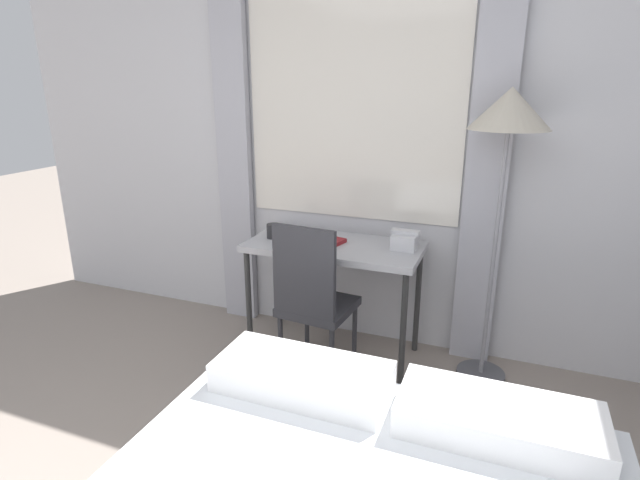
# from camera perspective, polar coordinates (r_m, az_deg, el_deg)

# --- Properties ---
(wall_back_with_window) EXTENTS (5.16, 0.13, 2.70)m
(wall_back_with_window) POSITION_cam_1_polar(r_m,az_deg,el_deg) (3.27, 3.61, 11.39)
(wall_back_with_window) COLOR silver
(wall_back_with_window) RESTS_ON ground_plane
(desk) EXTENTS (1.07, 0.52, 0.75)m
(desk) POSITION_cam_1_polar(r_m,az_deg,el_deg) (3.10, 1.64, -1.71)
(desk) COLOR #B2B2B7
(desk) RESTS_ON ground_plane
(desk_chair) EXTENTS (0.43, 0.43, 0.96)m
(desk_chair) POSITION_cam_1_polar(r_m,az_deg,el_deg) (2.93, -0.87, -6.34)
(desk_chair) COLOR #333338
(desk_chair) RESTS_ON ground_plane
(standing_lamp) EXTENTS (0.42, 0.42, 1.69)m
(standing_lamp) POSITION_cam_1_polar(r_m,az_deg,el_deg) (2.82, 20.70, 11.71)
(standing_lamp) COLOR #4C4C51
(standing_lamp) RESTS_ON ground_plane
(telephone) EXTENTS (0.16, 0.17, 0.11)m
(telephone) POSITION_cam_1_polar(r_m,az_deg,el_deg) (3.02, 9.68, -0.02)
(telephone) COLOR silver
(telephone) RESTS_ON desk
(book) EXTENTS (0.26, 0.23, 0.02)m
(book) POSITION_cam_1_polar(r_m,az_deg,el_deg) (3.09, 0.49, -0.07)
(book) COLOR maroon
(book) RESTS_ON desk
(mug) EXTENTS (0.08, 0.08, 0.09)m
(mug) POSITION_cam_1_polar(r_m,az_deg,el_deg) (3.19, -5.43, 1.03)
(mug) COLOR #262628
(mug) RESTS_ON desk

